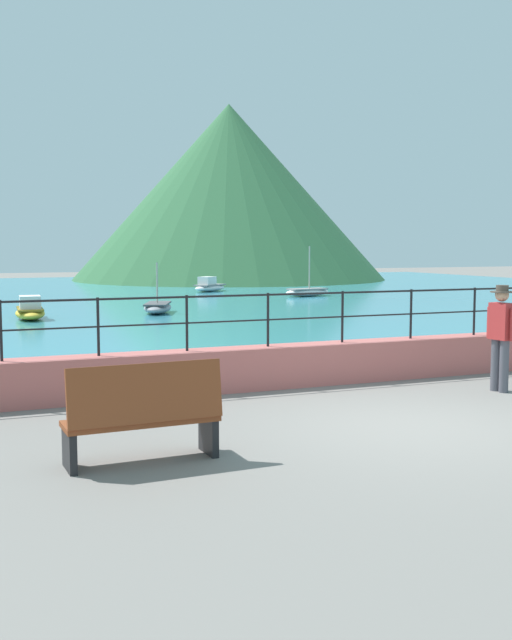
# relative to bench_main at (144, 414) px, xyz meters

# --- Properties ---
(ground_plane) EXTENTS (120.00, 120.00, 0.00)m
(ground_plane) POSITION_rel_bench_main_xyz_m (3.71, 0.35, -0.56)
(ground_plane) COLOR slate
(promenade_wall) EXTENTS (20.00, 0.56, 0.70)m
(promenade_wall) POSITION_rel_bench_main_xyz_m (3.71, 3.55, -0.21)
(promenade_wall) COLOR #BC605B
(promenade_wall) RESTS_ON ground
(railing) EXTENTS (18.44, 0.04, 0.90)m
(railing) POSITION_rel_bench_main_xyz_m (3.71, 3.55, 0.75)
(railing) COLOR black
(railing) RESTS_ON promenade_wall
(lake_water) EXTENTS (64.00, 44.32, 0.06)m
(lake_water) POSITION_rel_bench_main_xyz_m (3.71, 26.19, -0.53)
(lake_water) COLOR teal
(lake_water) RESTS_ON ground
(hill_main) EXTENTS (21.59, 21.59, 12.03)m
(hill_main) POSITION_rel_bench_main_xyz_m (16.24, 41.15, 5.45)
(hill_main) COLOR #33663D
(hill_main) RESTS_ON ground
(bench_main) EXTENTS (1.72, 0.61, 1.13)m
(bench_main) POSITION_rel_bench_main_xyz_m (0.00, 0.00, 0.00)
(bench_main) COLOR brown
(bench_main) RESTS_ON ground
(person_walking) EXTENTS (0.38, 0.57, 1.75)m
(person_walking) POSITION_rel_bench_main_xyz_m (6.38, 1.79, 0.42)
(person_walking) COLOR #4C4C56
(person_walking) RESTS_ON ground
(boat_2) EXTENTS (1.69, 2.47, 1.75)m
(boat_2) POSITION_rel_bench_main_xyz_m (4.74, 17.23, -0.30)
(boat_2) COLOR gray
(boat_2) RESTS_ON lake_water
(boat_3) EXTENTS (2.41, 1.23, 2.30)m
(boat_3) POSITION_rel_bench_main_xyz_m (13.36, 23.01, -0.29)
(boat_3) COLOR white
(boat_3) RESTS_ON lake_water
(boat_4) EXTENTS (2.37, 2.12, 0.76)m
(boat_4) POSITION_rel_bench_main_xyz_m (10.32, 28.08, -0.23)
(boat_4) COLOR white
(boat_4) RESTS_ON lake_water
(boat_5) EXTENTS (1.02, 2.34, 0.76)m
(boat_5) POSITION_rel_bench_main_xyz_m (0.43, 16.63, -0.23)
(boat_5) COLOR gold
(boat_5) RESTS_ON lake_water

